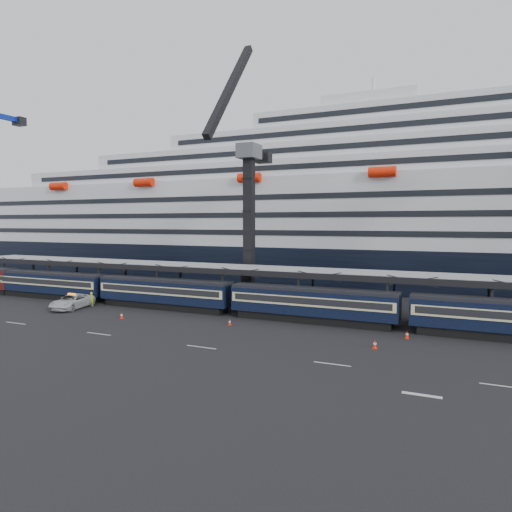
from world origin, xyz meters
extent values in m
plane|color=black|center=(0.00, 0.00, 0.00)|extent=(260.00, 260.00, 0.00)
cube|color=beige|center=(-38.00, -4.00, 0.01)|extent=(3.00, 0.15, 0.02)
cube|color=beige|center=(-26.00, -4.00, 0.01)|extent=(3.00, 0.15, 0.02)
cube|color=beige|center=(-14.00, -4.00, 0.01)|extent=(3.00, 0.15, 0.02)
cube|color=beige|center=(-2.00, -4.00, 0.01)|extent=(3.00, 0.15, 0.02)
cube|color=beige|center=(10.00, -4.00, 0.01)|extent=(3.00, 0.15, 0.02)
cube|color=beige|center=(5.00, -8.00, 0.01)|extent=(2.50, 0.40, 0.02)
cube|color=black|center=(-48.00, 10.00, 0.45)|extent=(17.48, 2.40, 0.90)
cube|color=black|center=(-48.00, 10.00, 2.25)|extent=(19.00, 2.80, 2.70)
cube|color=beige|center=(-48.00, 10.00, 2.55)|extent=(18.62, 2.92, 1.05)
cube|color=black|center=(-48.00, 10.00, 2.60)|extent=(17.86, 2.98, 0.70)
cube|color=black|center=(-48.00, 10.00, 3.75)|extent=(19.00, 2.50, 0.35)
cube|color=black|center=(-28.00, 10.00, 0.45)|extent=(17.48, 2.40, 0.90)
cube|color=black|center=(-28.00, 10.00, 2.25)|extent=(19.00, 2.80, 2.70)
cube|color=beige|center=(-28.00, 10.00, 2.55)|extent=(18.62, 2.92, 1.05)
cube|color=black|center=(-28.00, 10.00, 2.60)|extent=(17.86, 2.98, 0.70)
cube|color=black|center=(-28.00, 10.00, 3.75)|extent=(19.00, 2.50, 0.35)
cube|color=black|center=(-8.00, 10.00, 0.45)|extent=(17.48, 2.40, 0.90)
cube|color=black|center=(-8.00, 10.00, 2.25)|extent=(19.00, 2.80, 2.70)
cube|color=beige|center=(-8.00, 10.00, 2.55)|extent=(18.62, 2.92, 1.05)
cube|color=black|center=(-8.00, 10.00, 2.60)|extent=(17.86, 2.98, 0.70)
cube|color=black|center=(-8.00, 10.00, 3.75)|extent=(19.00, 2.50, 0.35)
cube|color=gray|center=(0.00, 14.00, 5.40)|extent=(130.00, 6.00, 0.25)
cube|color=black|center=(0.00, 11.00, 5.10)|extent=(130.00, 0.25, 0.70)
cube|color=black|center=(0.00, 17.00, 5.10)|extent=(130.00, 0.25, 0.70)
cube|color=black|center=(-60.00, 11.20, 2.70)|extent=(0.25, 0.25, 5.40)
cube|color=black|center=(-60.00, 16.80, 2.70)|extent=(0.25, 0.25, 5.40)
cube|color=black|center=(-50.00, 11.20, 2.70)|extent=(0.25, 0.25, 5.40)
cube|color=black|center=(-50.00, 16.80, 2.70)|extent=(0.25, 0.25, 5.40)
cube|color=black|center=(-40.00, 11.20, 2.70)|extent=(0.25, 0.25, 5.40)
cube|color=black|center=(-40.00, 16.80, 2.70)|extent=(0.25, 0.25, 5.40)
cube|color=black|center=(-30.00, 11.20, 2.70)|extent=(0.25, 0.25, 5.40)
cube|color=black|center=(-30.00, 16.80, 2.70)|extent=(0.25, 0.25, 5.40)
cube|color=black|center=(-20.00, 11.20, 2.70)|extent=(0.25, 0.25, 5.40)
cube|color=black|center=(-20.00, 16.80, 2.70)|extent=(0.25, 0.25, 5.40)
cube|color=black|center=(-10.00, 11.20, 2.70)|extent=(0.25, 0.25, 5.40)
cube|color=black|center=(-10.00, 16.80, 2.70)|extent=(0.25, 0.25, 5.40)
cube|color=black|center=(0.00, 11.20, 2.70)|extent=(0.25, 0.25, 5.40)
cube|color=black|center=(0.00, 16.80, 2.70)|extent=(0.25, 0.25, 5.40)
cube|color=black|center=(10.00, 11.20, 2.70)|extent=(0.25, 0.25, 5.40)
cube|color=black|center=(10.00, 16.80, 2.70)|extent=(0.25, 0.25, 5.40)
cube|color=black|center=(0.00, 46.00, 3.50)|extent=(200.00, 28.00, 7.00)
cube|color=black|center=(-106.00, 46.00, 3.50)|extent=(16.17, 18.35, 7.00)
cube|color=silver|center=(0.00, 46.00, 13.00)|extent=(190.00, 26.88, 12.00)
cube|color=silver|center=(0.00, 46.00, 20.50)|extent=(160.00, 24.64, 3.00)
cube|color=black|center=(0.00, 33.63, 20.50)|extent=(153.60, 0.12, 0.90)
cube|color=silver|center=(0.00, 46.00, 23.50)|extent=(124.00, 21.84, 3.00)
cube|color=black|center=(0.00, 35.03, 23.50)|extent=(119.04, 0.12, 0.90)
cube|color=silver|center=(0.00, 46.00, 26.50)|extent=(90.00, 19.04, 3.00)
cube|color=black|center=(0.00, 36.43, 26.50)|extent=(86.40, 0.12, 0.90)
cube|color=silver|center=(0.00, 46.00, 29.50)|extent=(56.00, 16.24, 3.00)
cube|color=black|center=(0.00, 37.83, 29.50)|extent=(53.76, 0.12, 0.90)
cube|color=silver|center=(-8.00, 46.00, 32.00)|extent=(16.00, 12.00, 2.50)
cylinder|color=#FF2308|center=(-70.00, 31.96, 18.80)|extent=(4.00, 1.60, 1.60)
cylinder|color=#FF2308|center=(-48.00, 31.96, 18.80)|extent=(4.00, 1.60, 1.60)
cylinder|color=#FF2308|center=(-26.00, 31.96, 18.80)|extent=(4.00, 1.60, 1.60)
cylinder|color=#FF2308|center=(-4.00, 31.96, 18.80)|extent=(4.00, 1.60, 1.60)
cube|color=#0B24AB|center=(-72.00, 21.36, 31.00)|extent=(0.90, 6.72, 0.90)
cube|color=black|center=(-72.00, 24.72, 30.80)|extent=(2.20, 1.60, 1.60)
cube|color=#494B50|center=(-20.00, 19.00, 1.00)|extent=(4.50, 4.50, 2.00)
cube|color=black|center=(-20.00, 19.00, 11.00)|extent=(1.30, 1.30, 18.00)
cube|color=#494B50|center=(-20.00, 19.00, 21.00)|extent=(2.60, 3.20, 2.00)
cube|color=black|center=(-20.00, 13.21, 27.89)|extent=(0.90, 12.26, 14.37)
cube|color=black|center=(-20.00, 21.52, 21.00)|extent=(0.90, 5.04, 0.90)
cube|color=black|center=(-20.00, 24.04, 20.80)|extent=(2.20, 1.60, 1.60)
imported|color=silver|center=(-39.01, 5.07, 0.92)|extent=(4.20, 7.07, 1.84)
imported|color=#BCD60B|center=(-37.98, 7.50, 0.94)|extent=(0.80, 0.66, 1.88)
cube|color=#FF2308|center=(-38.89, 3.92, 0.02)|extent=(0.35, 0.35, 0.04)
cone|color=#FF2308|center=(-38.89, 3.92, 0.37)|extent=(0.30, 0.30, 0.67)
cylinder|color=white|center=(-38.89, 3.92, 0.37)|extent=(0.25, 0.25, 0.11)
cube|color=#FF2308|center=(-28.90, 2.79, 0.02)|extent=(0.40, 0.40, 0.04)
cone|color=#FF2308|center=(-28.90, 2.79, 0.42)|extent=(0.33, 0.33, 0.75)
cylinder|color=white|center=(-28.90, 2.79, 0.42)|extent=(0.28, 0.28, 0.12)
cube|color=#FF2308|center=(-15.80, 4.96, 0.02)|extent=(0.34, 0.34, 0.04)
cone|color=#FF2308|center=(-15.80, 4.96, 0.36)|extent=(0.29, 0.29, 0.65)
cylinder|color=white|center=(-15.80, 4.96, 0.36)|extent=(0.24, 0.24, 0.11)
cube|color=#FF2308|center=(2.55, 6.87, 0.02)|extent=(0.38, 0.38, 0.04)
cone|color=#FF2308|center=(2.55, 6.87, 0.40)|extent=(0.32, 0.32, 0.72)
cylinder|color=white|center=(2.55, 6.87, 0.40)|extent=(0.27, 0.27, 0.12)
cube|color=#FF2308|center=(0.31, 1.95, 0.02)|extent=(0.42, 0.42, 0.04)
cone|color=#FF2308|center=(0.31, 1.95, 0.44)|extent=(0.35, 0.35, 0.79)
cylinder|color=white|center=(0.31, 1.95, 0.44)|extent=(0.30, 0.30, 0.13)
camera|label=1|loc=(6.98, -38.75, 11.19)|focal=32.00mm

